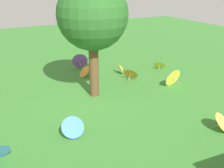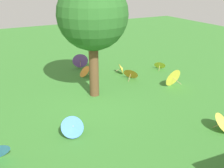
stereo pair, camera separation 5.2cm
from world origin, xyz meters
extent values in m
plane|color=#387A2D|center=(0.00, 0.00, 0.00)|extent=(40.00, 40.00, 0.00)
cylinder|color=brown|center=(-0.25, -0.38, 1.33)|extent=(0.42, 0.42, 2.66)
sphere|color=#286023|center=(-0.25, -0.38, 3.54)|extent=(2.93, 2.93, 2.93)
cylinder|color=tan|center=(-2.80, 4.36, 0.15)|extent=(0.18, 0.28, 0.30)
cylinder|color=tan|center=(1.81, 2.24, 0.18)|extent=(0.06, 0.41, 0.36)
cone|color=#4C8CE5|center=(1.83, 2.49, 0.40)|extent=(0.81, 0.66, 0.66)
sphere|color=tan|center=(1.84, 2.54, 0.44)|extent=(0.04, 0.05, 0.05)
cylinder|color=tan|center=(-2.59, -1.19, 0.15)|extent=(0.30, 0.26, 0.31)
cone|color=orange|center=(-2.77, -1.34, 0.34)|extent=(0.94, 0.96, 0.68)
sphere|color=tan|center=(-2.81, -1.37, 0.39)|extent=(0.06, 0.06, 0.05)
cylinder|color=tan|center=(-2.60, -2.38, 0.23)|extent=(0.28, 0.12, 0.13)
cone|color=yellow|center=(-2.78, -2.32, 0.30)|extent=(0.50, 0.67, 0.60)
sphere|color=tan|center=(-2.84, -2.30, 0.32)|extent=(0.06, 0.05, 0.05)
cylinder|color=tan|center=(-0.97, -2.89, 0.14)|extent=(0.28, 0.03, 0.26)
cone|color=orange|center=(-0.79, -2.89, 0.30)|extent=(0.57, 0.71, 0.60)
sphere|color=tan|center=(-0.75, -2.89, 0.34)|extent=(0.05, 0.04, 0.05)
cylinder|color=tan|center=(-4.07, 0.72, 0.35)|extent=(0.10, 0.53, 0.19)
cone|color=yellow|center=(-4.03, 0.40, 0.46)|extent=(0.96, 0.54, 0.91)
sphere|color=tan|center=(-4.02, 0.33, 0.48)|extent=(0.04, 0.05, 0.05)
cylinder|color=tan|center=(-4.95, -1.81, 0.13)|extent=(0.22, 0.23, 0.26)
cone|color=yellow|center=(-5.08, -1.94, 0.29)|extent=(0.82, 0.82, 0.57)
sphere|color=tan|center=(-5.12, -1.98, 0.33)|extent=(0.06, 0.06, 0.05)
cylinder|color=tan|center=(-1.06, -4.04, 0.36)|extent=(0.22, 0.55, 0.17)
cone|color=purple|center=(-1.19, -4.40, 0.46)|extent=(0.98, 0.70, 0.92)
sphere|color=tan|center=(-1.23, -4.49, 0.48)|extent=(0.05, 0.05, 0.04)
camera|label=1|loc=(4.45, 10.03, 4.99)|focal=44.25mm
camera|label=2|loc=(4.40, 10.06, 4.99)|focal=44.25mm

